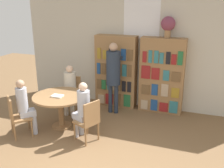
# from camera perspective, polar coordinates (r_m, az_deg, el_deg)

# --- Properties ---
(wall_back) EXTENTS (6.40, 0.07, 3.00)m
(wall_back) POSITION_cam_1_polar(r_m,az_deg,el_deg) (6.73, 6.30, 7.39)
(wall_back) COLOR beige
(wall_back) RESTS_ON ground_plane
(bookshelf_left) EXTENTS (1.07, 0.34, 1.87)m
(bookshelf_left) POSITION_cam_1_polar(r_m,az_deg,el_deg) (6.84, 0.90, 2.73)
(bookshelf_left) COLOR olive
(bookshelf_left) RESTS_ON ground_plane
(bookshelf_right) EXTENTS (1.07, 0.34, 1.87)m
(bookshelf_right) POSITION_cam_1_polar(r_m,az_deg,el_deg) (6.56, 10.77, 1.75)
(bookshelf_right) COLOR olive
(bookshelf_right) RESTS_ON ground_plane
(flower_vase) EXTENTS (0.33, 0.33, 0.49)m
(flower_vase) POSITION_cam_1_polar(r_m,az_deg,el_deg) (6.33, 12.11, 12.53)
(flower_vase) COLOR #997047
(flower_vase) RESTS_ON bookshelf_right
(reading_table) EXTENTS (1.19, 1.19, 0.74)m
(reading_table) POSITION_cam_1_polar(r_m,az_deg,el_deg) (5.84, -11.19, -3.62)
(reading_table) COLOR olive
(reading_table) RESTS_ON ground_plane
(chair_near_camera) EXTENTS (0.56, 0.56, 0.88)m
(chair_near_camera) POSITION_cam_1_polar(r_m,az_deg,el_deg) (5.72, -20.07, -6.36)
(chair_near_camera) COLOR olive
(chair_near_camera) RESTS_ON ground_plane
(chair_left_side) EXTENTS (0.47, 0.47, 0.88)m
(chair_left_side) POSITION_cam_1_polar(r_m,az_deg,el_deg) (6.72, -8.62, -1.77)
(chair_left_side) COLOR olive
(chair_left_side) RESTS_ON ground_plane
(chair_far_side) EXTENTS (0.53, 0.53, 0.88)m
(chair_far_side) POSITION_cam_1_polar(r_m,az_deg,el_deg) (5.22, -5.10, -7.68)
(chair_far_side) COLOR olive
(chair_far_side) RESTS_ON ground_plane
(seated_reader_left) EXTENTS (0.35, 0.41, 1.22)m
(seated_reader_left) POSITION_cam_1_polar(r_m,az_deg,el_deg) (6.49, -9.14, -0.55)
(seated_reader_left) COLOR beige
(seated_reader_left) RESTS_ON ground_plane
(seated_reader_right) EXTENTS (0.39, 0.36, 1.22)m
(seated_reader_right) POSITION_cam_1_polar(r_m,az_deg,el_deg) (5.26, -6.48, -5.14)
(seated_reader_right) COLOR #B2B7C6
(seated_reader_right) RESTS_ON ground_plane
(seated_reader_back) EXTENTS (0.38, 0.39, 1.22)m
(seated_reader_back) POSITION_cam_1_polar(r_m,az_deg,el_deg) (5.68, -18.40, -4.36)
(seated_reader_back) COLOR #B2B7C6
(seated_reader_back) RESTS_ON ground_plane
(librarian_standing) EXTENTS (0.34, 0.61, 1.77)m
(librarian_standing) POSITION_cam_1_polar(r_m,az_deg,el_deg) (6.30, 0.31, 2.95)
(librarian_standing) COLOR #232D3D
(librarian_standing) RESTS_ON ground_plane
(open_book_on_table) EXTENTS (0.24, 0.18, 0.03)m
(open_book_on_table) POSITION_cam_1_polar(r_m,az_deg,el_deg) (5.74, -11.81, -2.56)
(open_book_on_table) COLOR silver
(open_book_on_table) RESTS_ON reading_table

